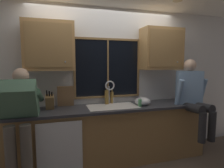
# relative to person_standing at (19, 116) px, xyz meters

# --- Properties ---
(back_wall) EXTENTS (5.61, 0.12, 2.55)m
(back_wall) POSITION_rel_person_standing_xyz_m (1.27, 0.67, 0.32)
(back_wall) COLOR silver
(back_wall) RESTS_ON floor
(ceiling_downlight_right) EXTENTS (0.14, 0.14, 0.01)m
(ceiling_downlight_right) POSITION_rel_person_standing_xyz_m (2.24, 0.01, 1.59)
(ceiling_downlight_right) COLOR #FFEAB2
(window_glass) EXTENTS (1.10, 0.02, 0.95)m
(window_glass) POSITION_rel_person_standing_xyz_m (1.31, 0.60, 0.57)
(window_glass) COLOR black
(window_frame_top) EXTENTS (1.17, 0.02, 0.04)m
(window_frame_top) POSITION_rel_person_standing_xyz_m (1.31, 0.59, 1.06)
(window_frame_top) COLOR olive
(window_frame_bottom) EXTENTS (1.17, 0.02, 0.04)m
(window_frame_bottom) POSITION_rel_person_standing_xyz_m (1.31, 0.59, 0.08)
(window_frame_bottom) COLOR olive
(window_frame_left) EXTENTS (0.03, 0.02, 0.95)m
(window_frame_left) POSITION_rel_person_standing_xyz_m (0.74, 0.59, 0.57)
(window_frame_left) COLOR olive
(window_frame_right) EXTENTS (0.03, 0.02, 0.95)m
(window_frame_right) POSITION_rel_person_standing_xyz_m (1.88, 0.59, 0.57)
(window_frame_right) COLOR olive
(window_mullion_center) EXTENTS (0.02, 0.02, 0.95)m
(window_mullion_center) POSITION_rel_person_standing_xyz_m (1.31, 0.59, 0.57)
(window_mullion_center) COLOR olive
(lower_cabinet_run) EXTENTS (3.21, 0.58, 0.88)m
(lower_cabinet_run) POSITION_rel_person_standing_xyz_m (1.27, 0.32, -0.52)
(lower_cabinet_run) COLOR #A07744
(lower_cabinet_run) RESTS_ON floor
(countertop) EXTENTS (3.27, 0.62, 0.04)m
(countertop) POSITION_rel_person_standing_xyz_m (1.27, 0.30, -0.06)
(countertop) COLOR #38383D
(countertop) RESTS_ON lower_cabinet_run
(dishwasher_front) EXTENTS (0.60, 0.02, 0.74)m
(dishwasher_front) POSITION_rel_person_standing_xyz_m (0.48, -0.00, -0.50)
(dishwasher_front) COLOR white
(upper_cabinet_left) EXTENTS (0.72, 0.36, 0.72)m
(upper_cabinet_left) POSITION_rel_person_standing_xyz_m (0.37, 0.44, 0.90)
(upper_cabinet_left) COLOR #B2844C
(upper_cabinet_right) EXTENTS (0.72, 0.36, 0.72)m
(upper_cabinet_right) POSITION_rel_person_standing_xyz_m (2.25, 0.44, 0.90)
(upper_cabinet_right) COLOR #B2844C
(sink) EXTENTS (0.80, 0.46, 0.21)m
(sink) POSITION_rel_person_standing_xyz_m (1.31, 0.31, -0.13)
(sink) COLOR white
(sink) RESTS_ON lower_cabinet_run
(faucet) EXTENTS (0.18, 0.09, 0.40)m
(faucet) POSITION_rel_person_standing_xyz_m (1.32, 0.49, 0.22)
(faucet) COLOR silver
(faucet) RESTS_ON countertop
(person_standing) EXTENTS (0.53, 0.70, 1.55)m
(person_standing) POSITION_rel_person_standing_xyz_m (0.00, 0.00, 0.00)
(person_standing) COLOR #595147
(person_standing) RESTS_ON floor
(person_sitting_on_counter) EXTENTS (0.54, 0.66, 1.26)m
(person_sitting_on_counter) POSITION_rel_person_standing_xyz_m (2.62, 0.04, 0.15)
(person_sitting_on_counter) COLOR #262628
(person_sitting_on_counter) RESTS_ON countertop
(knife_block) EXTENTS (0.12, 0.18, 0.32)m
(knife_block) POSITION_rel_person_standing_xyz_m (0.35, 0.38, 0.07)
(knife_block) COLOR olive
(knife_block) RESTS_ON countertop
(cutting_board) EXTENTS (0.26, 0.09, 0.33)m
(cutting_board) POSITION_rel_person_standing_xyz_m (0.59, 0.52, 0.13)
(cutting_board) COLOR #997047
(cutting_board) RESTS_ON countertop
(mixing_bowl) EXTENTS (0.27, 0.27, 0.13)m
(mixing_bowl) POSITION_rel_person_standing_xyz_m (1.82, 0.27, 0.02)
(mixing_bowl) COLOR silver
(mixing_bowl) RESTS_ON countertop
(soap_dispenser) EXTENTS (0.06, 0.07, 0.16)m
(soap_dispenser) POSITION_rel_person_standing_xyz_m (1.73, 0.19, 0.03)
(soap_dispenser) COLOR #59A566
(soap_dispenser) RESTS_ON countertop
(bottle_green_glass) EXTENTS (0.07, 0.07, 0.30)m
(bottle_green_glass) POSITION_rel_person_standing_xyz_m (1.26, 0.50, 0.09)
(bottle_green_glass) COLOR olive
(bottle_green_glass) RESTS_ON countertop
(bottle_tall_clear) EXTENTS (0.06, 0.06, 0.26)m
(bottle_tall_clear) POSITION_rel_person_standing_xyz_m (1.37, 0.54, 0.07)
(bottle_tall_clear) COLOR olive
(bottle_tall_clear) RESTS_ON countertop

